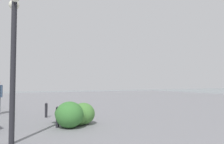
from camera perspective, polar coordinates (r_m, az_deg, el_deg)
name	(u,v)px	position (r m, az deg, el deg)	size (l,w,h in m)	color
lamppost	(14,44)	(6.42, -24.33, 6.71)	(0.98, 0.28, 3.95)	#232328
bollard_near	(58,116)	(8.18, -14.03, -11.21)	(0.13, 0.13, 0.75)	#232328
bollard_mid	(46,110)	(10.65, -16.82, -9.42)	(0.13, 0.13, 0.67)	#232328
shrub_low	(64,113)	(9.26, -12.46, -10.53)	(0.81, 0.73, 0.69)	#2D6628
shrub_round	(78,116)	(8.41, -8.98, -11.19)	(0.87, 0.78, 0.74)	#477F38
shrub_wide	(69,115)	(8.03, -11.05, -10.88)	(1.09, 0.98, 0.93)	#387533
shrub_tall	(83,114)	(8.60, -7.51, -10.72)	(0.97, 0.87, 0.82)	#477F38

